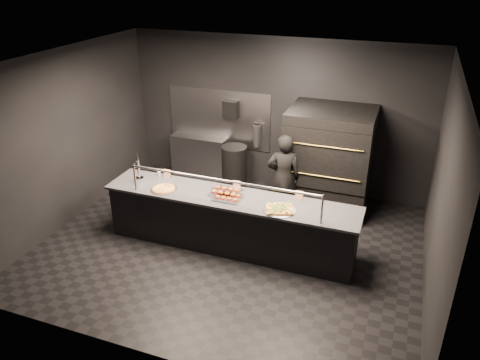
{
  "coord_description": "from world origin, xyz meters",
  "views": [
    {
      "loc": [
        2.39,
        -6.03,
        4.33
      ],
      "look_at": [
        0.1,
        0.2,
        1.13
      ],
      "focal_mm": 35.0,
      "sensor_mm": 36.0,
      "label": 1
    }
  ],
  "objects": [
    {
      "name": "room",
      "position": [
        -0.02,
        0.05,
        1.5
      ],
      "size": [
        6.04,
        6.0,
        3.0
      ],
      "color": "black",
      "rests_on": "ground"
    },
    {
      "name": "service_counter",
      "position": [
        0.0,
        -0.0,
        0.46
      ],
      "size": [
        4.1,
        0.78,
        1.37
      ],
      "color": "black",
      "rests_on": "ground"
    },
    {
      "name": "pizza_oven",
      "position": [
        1.2,
        1.9,
        0.97
      ],
      "size": [
        1.5,
        1.23,
        1.91
      ],
      "color": "black",
      "rests_on": "ground"
    },
    {
      "name": "prep_shelf",
      "position": [
        -1.6,
        2.32,
        0.45
      ],
      "size": [
        1.2,
        0.35,
        0.9
      ],
      "primitive_type": "cube",
      "color": "#99999E",
      "rests_on": "ground"
    },
    {
      "name": "towel_dispenser",
      "position": [
        -0.9,
        2.39,
        1.55
      ],
      "size": [
        0.3,
        0.2,
        0.35
      ],
      "primitive_type": "cube",
      "color": "black",
      "rests_on": "room"
    },
    {
      "name": "fire_extinguisher",
      "position": [
        -0.35,
        2.4,
        1.06
      ],
      "size": [
        0.14,
        0.14,
        0.51
      ],
      "color": "#B2B2B7",
      "rests_on": "room"
    },
    {
      "name": "beer_tap",
      "position": [
        -1.6,
        -0.03,
        1.07
      ],
      "size": [
        0.14,
        0.2,
        0.54
      ],
      "color": "silver",
      "rests_on": "service_counter"
    },
    {
      "name": "round_pizza",
      "position": [
        -1.08,
        -0.15,
        0.94
      ],
      "size": [
        0.42,
        0.42,
        0.03
      ],
      "color": "silver",
      "rests_on": "service_counter"
    },
    {
      "name": "slider_tray_a",
      "position": [
        -0.1,
        0.08,
        0.95
      ],
      "size": [
        0.56,
        0.48,
        0.08
      ],
      "color": "silver",
      "rests_on": "service_counter"
    },
    {
      "name": "slider_tray_b",
      "position": [
        -0.0,
        -0.07,
        0.95
      ],
      "size": [
        0.43,
        0.32,
        0.07
      ],
      "color": "silver",
      "rests_on": "service_counter"
    },
    {
      "name": "square_pizza",
      "position": [
        0.85,
        -0.15,
        0.94
      ],
      "size": [
        0.49,
        0.49,
        0.05
      ],
      "color": "silver",
      "rests_on": "service_counter"
    },
    {
      "name": "condiment_jar",
      "position": [
        -1.37,
        0.28,
        0.96
      ],
      "size": [
        0.14,
        0.06,
        0.09
      ],
      "color": "silver",
      "rests_on": "service_counter"
    },
    {
      "name": "tent_cards",
      "position": [
        -0.06,
        0.28,
        1.0
      ],
      "size": [
        2.41,
        0.04,
        0.15
      ],
      "color": "white",
      "rests_on": "service_counter"
    },
    {
      "name": "trash_bin",
      "position": [
        -0.73,
        2.13,
        0.43
      ],
      "size": [
        0.52,
        0.52,
        0.86
      ],
      "primitive_type": "cylinder",
      "color": "black",
      "rests_on": "ground"
    },
    {
      "name": "worker",
      "position": [
        0.55,
        1.18,
        0.81
      ],
      "size": [
        0.68,
        0.55,
        1.62
      ],
      "primitive_type": "imported",
      "rotation": [
        0.0,
        0.0,
        3.45
      ],
      "color": "black",
      "rests_on": "ground"
    }
  ]
}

